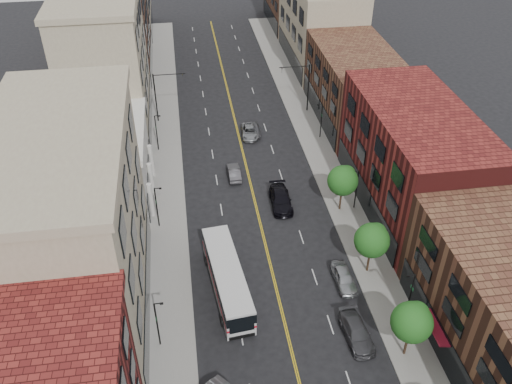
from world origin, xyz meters
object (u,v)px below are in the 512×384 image
city_bus (227,277)px  car_parked_far (344,278)px  car_lane_a (281,199)px  car_lane_c (255,130)px  car_lane_behind (234,172)px  car_lane_b (250,132)px  car_parked_mid (357,332)px

city_bus → car_parked_far: (11.16, -0.70, -1.04)m
car_lane_a → car_lane_c: (-0.58, 16.58, -0.17)m
car_lane_behind → car_lane_a: car_lane_a is taller
car_lane_b → car_lane_c: (0.75, 0.43, -0.02)m
car_lane_behind → car_lane_b: size_ratio=0.87×
car_parked_mid → car_parked_far: car_parked_far is taller
car_lane_behind → car_lane_a: size_ratio=0.74×
city_bus → car_lane_behind: bearing=75.6°
car_parked_far → car_lane_a: (-3.72, 13.12, 0.06)m
car_lane_b → car_parked_mid: bearing=-78.8°
car_lane_behind → car_lane_a: (4.63, -6.48, 0.13)m
car_lane_c → car_parked_far: bearing=-78.9°
car_lane_a → car_lane_b: 16.20m
car_lane_a → car_lane_behind: bearing=127.0°
city_bus → car_lane_a: (7.44, 12.41, -0.98)m
car_parked_far → car_lane_b: bearing=98.6°
car_lane_b → car_lane_c: size_ratio=1.26×
car_lane_a → car_lane_c: size_ratio=1.48×
car_parked_mid → car_lane_behind: size_ratio=1.22×
car_parked_mid → car_parked_far: bearing=79.4°
city_bus → car_parked_mid: city_bus is taller
city_bus → car_lane_behind: 19.14m
car_parked_mid → car_parked_far: 6.54m
car_parked_far → car_lane_behind: size_ratio=1.07×
car_parked_mid → car_lane_a: car_lane_a is taller
car_parked_far → car_lane_b: size_ratio=0.93×
car_parked_mid → car_lane_b: (-4.30, 35.76, -0.07)m
car_parked_far → car_lane_behind: bearing=111.8°
car_lane_behind → car_parked_far: bearing=113.0°
city_bus → car_lane_b: size_ratio=2.58×
car_parked_far → car_lane_c: (-4.30, 29.69, -0.11)m
car_parked_far → car_lane_behind: car_parked_far is taller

